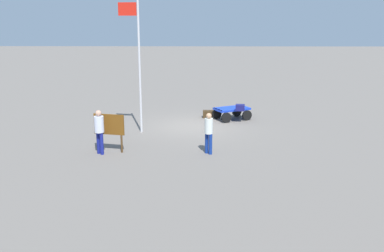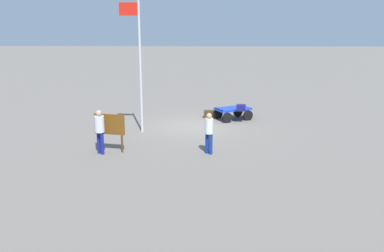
{
  "view_description": "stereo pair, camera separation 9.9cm",
  "coord_description": "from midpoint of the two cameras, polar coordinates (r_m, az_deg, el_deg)",
  "views": [
    {
      "loc": [
        -0.21,
        20.3,
        5.2
      ],
      "look_at": [
        0.01,
        6.0,
        1.54
      ],
      "focal_mm": 39.73,
      "sensor_mm": 36.0,
      "label": 1
    },
    {
      "loc": [
        -0.31,
        20.29,
        5.2
      ],
      "look_at": [
        0.01,
        6.0,
        1.54
      ],
      "focal_mm": 39.73,
      "sensor_mm": 36.0,
      "label": 2
    }
  ],
  "objects": [
    {
      "name": "worker_lead",
      "position": [
        16.49,
        2.47,
        -0.63
      ],
      "size": [
        0.45,
        0.45,
        1.63
      ],
      "color": "navy",
      "rests_on": "ground"
    },
    {
      "name": "flagpole",
      "position": [
        19.39,
        -7.1,
        9.11
      ],
      "size": [
        0.92,
        0.15,
        5.94
      ],
      "color": "silver",
      "rests_on": "ground"
    },
    {
      "name": "ground_plane",
      "position": [
        20.95,
        0.54,
        -0.01
      ],
      "size": [
        120.0,
        120.0,
        0.0
      ],
      "primitive_type": "plane",
      "color": "slate"
    },
    {
      "name": "suitcase_grey",
      "position": [
        21.61,
        6.73,
        2.46
      ],
      "size": [
        0.5,
        0.44,
        0.31
      ],
      "color": "navy",
      "rests_on": "luggage_cart"
    },
    {
      "name": "signboard",
      "position": [
        17.05,
        -10.85,
        -0.08
      ],
      "size": [
        1.24,
        0.33,
        1.53
      ],
      "color": "#4C3319",
      "rests_on": "ground"
    },
    {
      "name": "suitcase_tan",
      "position": [
        22.68,
        2.44,
        1.6
      ],
      "size": [
        0.56,
        0.38,
        0.39
      ],
      "color": "#3A2916",
      "rests_on": "ground"
    },
    {
      "name": "worker_trailing",
      "position": [
        16.82,
        -12.13,
        -0.26
      ],
      "size": [
        0.52,
        0.52,
        1.75
      ],
      "color": "navy",
      "rests_on": "ground"
    },
    {
      "name": "luggage_cart",
      "position": [
        22.31,
        5.59,
        1.98
      ],
      "size": [
        2.08,
        1.79,
        0.63
      ],
      "color": "blue",
      "rests_on": "ground"
    }
  ]
}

